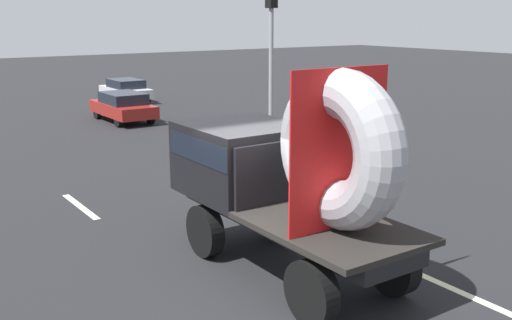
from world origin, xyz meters
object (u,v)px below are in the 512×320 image
(distant_sedan, at_px, (123,106))
(flatbed_truck, at_px, (280,169))
(traffic_light, at_px, (271,38))
(oncoming_car, at_px, (126,90))

(distant_sedan, bearing_deg, flatbed_truck, -102.77)
(flatbed_truck, distance_m, traffic_light, 11.57)
(oncoming_car, bearing_deg, distant_sedan, -113.55)
(flatbed_truck, xyz_separation_m, traffic_light, (6.57, 9.34, 1.83))
(distant_sedan, relative_size, traffic_light, 0.68)
(distant_sedan, distance_m, traffic_light, 7.89)
(distant_sedan, bearing_deg, oncoming_car, 66.45)
(oncoming_car, bearing_deg, traffic_light, -87.62)
(distant_sedan, bearing_deg, traffic_light, -66.33)
(flatbed_truck, relative_size, oncoming_car, 1.40)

